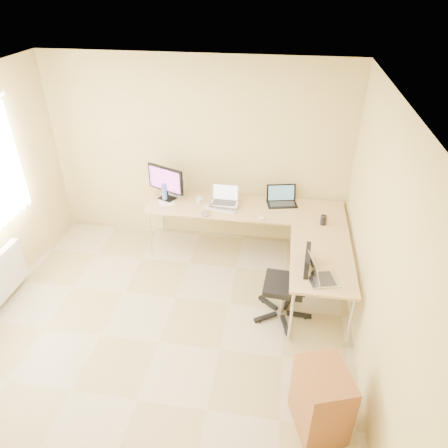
% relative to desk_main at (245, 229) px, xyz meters
% --- Properties ---
extents(floor, '(4.50, 4.50, 0.00)m').
position_rel_desk_main_xyz_m(floor, '(-0.72, -1.85, -0.36)').
color(floor, tan).
rests_on(floor, ground).
extents(ceiling, '(4.50, 4.50, 0.00)m').
position_rel_desk_main_xyz_m(ceiling, '(-0.72, -1.85, 2.24)').
color(ceiling, white).
rests_on(ceiling, ground).
extents(wall_back, '(4.50, 0.00, 4.50)m').
position_rel_desk_main_xyz_m(wall_back, '(-0.72, 0.40, 0.93)').
color(wall_back, '#DEC688').
rests_on(wall_back, ground).
extents(wall_right, '(0.00, 4.50, 4.50)m').
position_rel_desk_main_xyz_m(wall_right, '(1.38, -1.85, 0.93)').
color(wall_right, '#DEC688').
rests_on(wall_right, ground).
extents(desk_main, '(2.65, 0.70, 0.73)m').
position_rel_desk_main_xyz_m(desk_main, '(0.00, 0.00, 0.00)').
color(desk_main, tan).
rests_on(desk_main, ground).
extents(desk_return, '(0.70, 1.30, 0.73)m').
position_rel_desk_main_xyz_m(desk_return, '(0.98, -1.00, 0.00)').
color(desk_return, tan).
rests_on(desk_return, ground).
extents(monitor, '(0.59, 0.39, 0.49)m').
position_rel_desk_main_xyz_m(monitor, '(-1.10, 0.05, 0.61)').
color(monitor, black).
rests_on(monitor, desk_main).
extents(book_stack, '(0.23, 0.30, 0.05)m').
position_rel_desk_main_xyz_m(book_stack, '(-0.26, 0.08, 0.39)').
color(book_stack, '#29816F').
rests_on(book_stack, desk_main).
extents(laptop_center, '(0.38, 0.29, 0.24)m').
position_rel_desk_main_xyz_m(laptop_center, '(-0.28, -0.04, 0.53)').
color(laptop_center, '#AEAEAE').
rests_on(laptop_center, desk_main).
extents(laptop_black, '(0.45, 0.37, 0.25)m').
position_rel_desk_main_xyz_m(laptop_black, '(0.48, 0.14, 0.49)').
color(laptop_black, black).
rests_on(laptop_black, desk_main).
extents(keyboard, '(0.46, 0.24, 0.02)m').
position_rel_desk_main_xyz_m(keyboard, '(-0.32, -0.12, 0.38)').
color(keyboard, silver).
rests_on(keyboard, desk_main).
extents(mouse, '(0.09, 0.06, 0.03)m').
position_rel_desk_main_xyz_m(mouse, '(0.25, -0.30, 0.38)').
color(mouse, silver).
rests_on(mouse, desk_main).
extents(mug, '(0.12, 0.12, 0.09)m').
position_rel_desk_main_xyz_m(mug, '(-0.63, -0.01, 0.41)').
color(mug, white).
rests_on(mug, desk_main).
extents(cd_stack, '(0.16, 0.16, 0.03)m').
position_rel_desk_main_xyz_m(cd_stack, '(-0.48, -0.30, 0.38)').
color(cd_stack, '#A8A8C4').
rests_on(cd_stack, desk_main).
extents(water_bottle, '(0.09, 0.09, 0.25)m').
position_rel_desk_main_xyz_m(water_bottle, '(-1.13, 0.02, 0.49)').
color(water_bottle, '#4B68CC').
rests_on(water_bottle, desk_main).
extents(papers, '(0.30, 0.35, 0.01)m').
position_rel_desk_main_xyz_m(papers, '(-1.10, -0.01, 0.37)').
color(papers, white).
rests_on(papers, desk_main).
extents(white_box, '(0.23, 0.18, 0.08)m').
position_rel_desk_main_xyz_m(white_box, '(-1.00, 0.20, 0.40)').
color(white_box, silver).
rests_on(white_box, desk_main).
extents(desk_fan, '(0.27, 0.27, 0.30)m').
position_rel_desk_main_xyz_m(desk_fan, '(-0.97, 0.20, 0.52)').
color(desk_fan, silver).
rests_on(desk_fan, desk_main).
extents(black_cup, '(0.10, 0.10, 0.13)m').
position_rel_desk_main_xyz_m(black_cup, '(1.01, -0.30, 0.43)').
color(black_cup, black).
rests_on(black_cup, desk_main).
extents(laptop_return, '(0.41, 0.36, 0.24)m').
position_rel_desk_main_xyz_m(laptop_return, '(0.97, -1.41, 0.48)').
color(laptop_return, silver).
rests_on(laptop_return, desk_return).
extents(office_chair, '(0.61, 0.61, 0.95)m').
position_rel_desk_main_xyz_m(office_chair, '(0.58, -1.22, 0.14)').
color(office_chair, black).
rests_on(office_chair, ground).
extents(cabinet, '(0.53, 0.58, 0.67)m').
position_rel_desk_main_xyz_m(cabinet, '(0.95, -2.56, -0.01)').
color(cabinet, '#A95F3A').
rests_on(cabinet, ground).
extents(radiator, '(0.09, 0.80, 0.55)m').
position_rel_desk_main_xyz_m(radiator, '(-2.75, -1.45, -0.02)').
color(radiator, white).
rests_on(radiator, ground).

